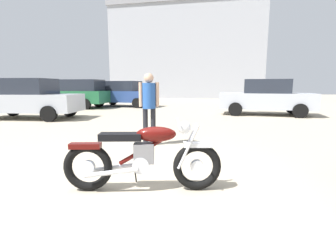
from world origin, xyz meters
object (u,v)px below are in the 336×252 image
Objects in this scene: bystander at (149,102)px; red_hatchback_near at (71,93)px; vintage_motorcycle at (144,157)px; white_estate_far at (28,99)px; dark_sedan_left at (266,97)px; silver_sedan_mid at (124,94)px.

red_hatchback_near is (-7.38, 8.64, -0.08)m from bystander.
white_estate_far is at bearing 125.97° from vintage_motorcycle.
bystander is at bearing 143.18° from white_estate_far.
bystander reaches higher than vintage_motorcycle.
red_hatchback_near is (-1.14, 4.99, 0.10)m from white_estate_far.
bystander is 0.35× the size of red_hatchback_near.
white_estate_far is (-6.85, 6.15, 0.38)m from vintage_motorcycle.
dark_sedan_left is 11.29m from red_hatchback_near.
bystander is at bearing 91.53° from vintage_motorcycle.
red_hatchback_near reaches higher than white_estate_far.
dark_sedan_left is (3.79, 7.03, -0.18)m from bystander.
dark_sedan_left reaches higher than vintage_motorcycle.
white_estate_far is (-1.67, -6.68, 0.00)m from silver_sedan_mid.
bystander is at bearing -59.50° from silver_sedan_mid.
red_hatchback_near reaches higher than silver_sedan_mid.
vintage_motorcycle is at bearing -103.35° from dark_sedan_left.
silver_sedan_mid is at bearing -150.48° from red_hatchback_near.
silver_sedan_mid is at bearing -172.79° from bystander.
bystander is at bearing -113.21° from dark_sedan_left.
red_hatchback_near reaches higher than dark_sedan_left.
dark_sedan_left and white_estate_far have the same top height.
vintage_motorcycle is 0.43× the size of red_hatchback_near.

